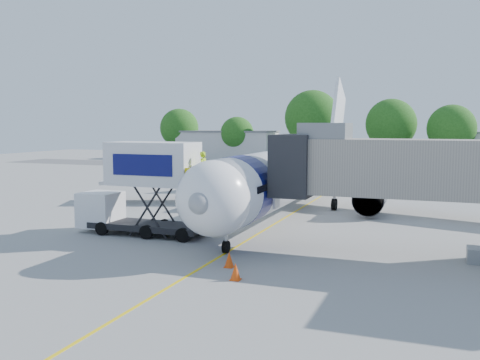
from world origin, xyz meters
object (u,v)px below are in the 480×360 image
(catering_hiloader, at_px, (143,188))
(jet_bridge, at_px, (395,169))
(aircraft, at_px, (295,173))
(ground_tug, at_px, (232,274))

(catering_hiloader, bearing_deg, jet_bridge, 0.01)
(jet_bridge, height_order, catering_hiloader, jet_bridge)
(aircraft, bearing_deg, jet_bridge, -54.30)
(jet_bridge, relative_size, ground_tug, 3.91)
(catering_hiloader, xyz_separation_m, ground_tug, (8.87, -8.31, -2.05))
(aircraft, height_order, ground_tug, aircraft)
(jet_bridge, bearing_deg, ground_tug, -122.91)
(aircraft, height_order, jet_bridge, aircraft)
(aircraft, distance_m, jet_bridge, 13.77)
(aircraft, xyz_separation_m, catering_hiloader, (-6.26, -11.12, -0.18))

